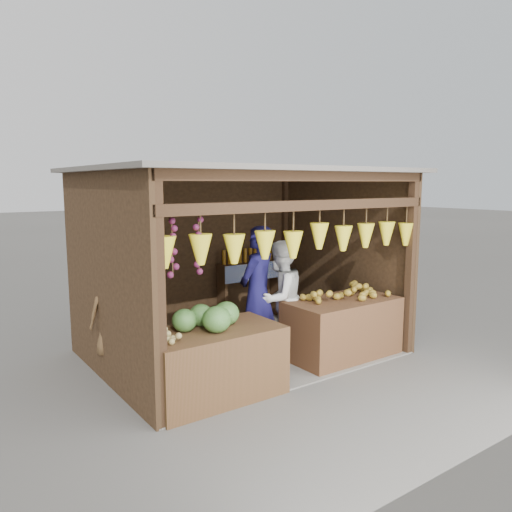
{
  "coord_description": "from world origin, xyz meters",
  "views": [
    {
      "loc": [
        -3.92,
        -5.88,
        2.46
      ],
      "look_at": [
        0.18,
        -0.1,
        1.42
      ],
      "focal_mm": 35.0,
      "sensor_mm": 36.0,
      "label": 1
    }
  ],
  "objects_px": {
    "man_standing": "(257,293)",
    "woman_standing": "(280,298)",
    "counter_right": "(342,328)",
    "counter_left": "(213,363)",
    "vendor_seated": "(112,314)"
  },
  "relations": [
    {
      "from": "man_standing",
      "to": "woman_standing",
      "type": "distance_m",
      "value": 0.38
    },
    {
      "from": "man_standing",
      "to": "woman_standing",
      "type": "bearing_deg",
      "value": 148.06
    },
    {
      "from": "vendor_seated",
      "to": "counter_left",
      "type": "bearing_deg",
      "value": 133.42
    },
    {
      "from": "woman_standing",
      "to": "vendor_seated",
      "type": "xyz_separation_m",
      "value": [
        -2.25,
        0.57,
        0.0
      ]
    },
    {
      "from": "man_standing",
      "to": "vendor_seated",
      "type": "height_order",
      "value": "man_standing"
    },
    {
      "from": "vendor_seated",
      "to": "woman_standing",
      "type": "bearing_deg",
      "value": 178.77
    },
    {
      "from": "counter_right",
      "to": "woman_standing",
      "type": "height_order",
      "value": "woman_standing"
    },
    {
      "from": "counter_left",
      "to": "woman_standing",
      "type": "xyz_separation_m",
      "value": [
        1.51,
        0.68,
        0.43
      ]
    },
    {
      "from": "counter_right",
      "to": "woman_standing",
      "type": "relative_size",
      "value": 0.98
    },
    {
      "from": "woman_standing",
      "to": "counter_right",
      "type": "bearing_deg",
      "value": 124.83
    },
    {
      "from": "counter_right",
      "to": "man_standing",
      "type": "bearing_deg",
      "value": 148.96
    },
    {
      "from": "counter_right",
      "to": "vendor_seated",
      "type": "xyz_separation_m",
      "value": [
        -2.92,
        1.14,
        0.42
      ]
    },
    {
      "from": "counter_left",
      "to": "man_standing",
      "type": "height_order",
      "value": "man_standing"
    },
    {
      "from": "counter_right",
      "to": "woman_standing",
      "type": "distance_m",
      "value": 0.97
    },
    {
      "from": "counter_right",
      "to": "vendor_seated",
      "type": "bearing_deg",
      "value": 158.68
    }
  ]
}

